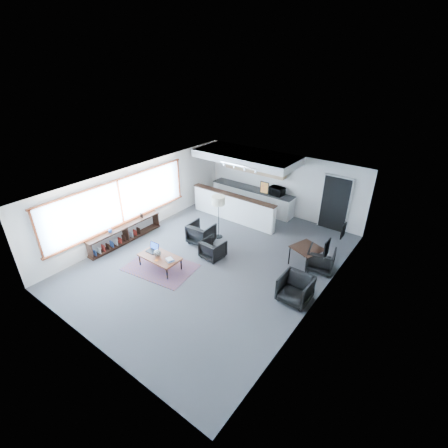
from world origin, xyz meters
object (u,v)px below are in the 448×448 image
Objects in this scene: ceramic_pot at (157,253)px; dining_table at (307,249)px; dining_chair_near at (295,290)px; dining_chair_far at (321,260)px; armchair_right at (213,248)px; laptop at (153,249)px; coffee_table at (160,257)px; book_stack at (170,260)px; microwave at (277,190)px; floor_lamp at (218,202)px; armchair_left at (201,232)px.

ceramic_pot is 4.70m from dining_table.
dining_chair_near reaches higher than dining_chair_far.
dining_chair_near is at bearing 178.27° from armchair_right.
armchair_right reaches higher than laptop.
coffee_table is 4.21× the size of book_stack.
armchair_right is at bearing 55.47° from ceramic_pot.
coffee_table is 1.29× the size of dining_table.
coffee_table is 0.16m from ceramic_pot.
coffee_table is 2.26× the size of microwave.
floor_lamp reaches higher than dining_chair_near.
floor_lamp is at bearing 73.76° from laptop.
floor_lamp is at bearing -56.57° from armchair_right.
dining_chair_near is at bearing -75.21° from dining_table.
dining_table is 1.52× the size of dining_chair_far.
microwave is at bearing 133.76° from dining_table.
book_stack is 0.54× the size of microwave.
dining_chair_near is (3.65, 1.15, -0.12)m from book_stack.
dining_table is at bearing -39.71° from microwave.
dining_chair_near is (3.13, -0.31, 0.00)m from armchair_right.
ceramic_pot is at bearing -142.13° from dining_table.
floor_lamp reaches higher than armchair_right.
book_stack is 0.38× the size of armchair_left.
dining_chair_near is (4.10, 1.15, -0.04)m from coffee_table.
floor_lamp is 2.30× the size of dining_chair_near.
dining_chair_far is at bearing 4.75° from floor_lamp.
dining_chair_far is 4.05m from microwave.
dining_table is 1.76× the size of microwave.
dining_table is at bearing 104.51° from dining_chair_near.
armchair_right is (1.37, 1.36, -0.16)m from laptop.
floor_lamp reaches higher than microwave.
microwave is (0.77, 2.89, -0.30)m from floor_lamp.
ceramic_pot is 0.22× the size of dining_table.
armchair_right reaches higher than ceramic_pot.
armchair_left reaches higher than dining_chair_near.
armchair_left is 1.21× the size of dining_chair_far.
book_stack is 1.55m from armchair_right.
armchair_left reaches higher than dining_table.
floor_lamp is (0.36, 2.68, 0.88)m from ceramic_pot.
book_stack reaches higher than coffee_table.
dining_table is at bearing 3.40° from floor_lamp.
microwave is (1.13, 5.57, 0.58)m from ceramic_pot.
ceramic_pot is 0.38× the size of microwave.
coffee_table is at bearing -96.54° from floor_lamp.
armchair_right is at bearing 148.34° from armchair_left.
microwave reaches higher than ceramic_pot.
ceramic_pot is at bearing -175.66° from book_stack.
ceramic_pot is at bearing -22.90° from laptop.
book_stack is at bearing 0.06° from coffee_table.
ceramic_pot is 5.72m from microwave.
armchair_left is at bearing 88.42° from coffee_table.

